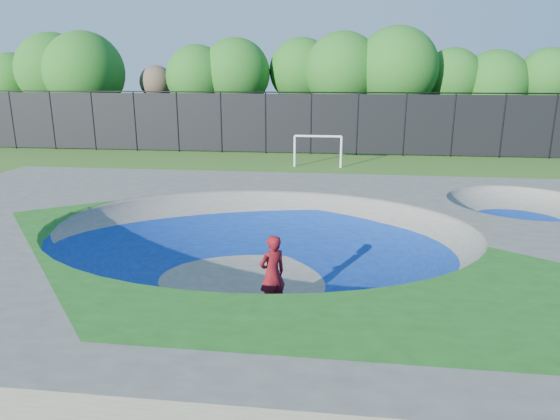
{
  "coord_description": "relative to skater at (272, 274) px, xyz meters",
  "views": [
    {
      "loc": [
        2.0,
        -11.89,
        5.26
      ],
      "look_at": [
        0.17,
        3.0,
        1.1
      ],
      "focal_mm": 32.0,
      "sensor_mm": 36.0,
      "label": 1
    }
  ],
  "objects": [
    {
      "name": "skater",
      "position": [
        0.0,
        0.0,
        0.0
      ],
      "size": [
        0.79,
        0.76,
        1.82
      ],
      "primitive_type": "imported",
      "rotation": [
        0.0,
        0.0,
        3.83
      ],
      "color": "red",
      "rests_on": "ground"
    },
    {
      "name": "fence",
      "position": [
        -0.57,
        22.66,
        1.19
      ],
      "size": [
        48.09,
        0.09,
        4.04
      ],
      "color": "black",
      "rests_on": "ground"
    },
    {
      "name": "soccer_goal",
      "position": [
        0.12,
        18.06,
        0.35
      ],
      "size": [
        2.76,
        0.12,
        1.82
      ],
      "color": "white",
      "rests_on": "ground"
    },
    {
      "name": "ground",
      "position": [
        -0.57,
        1.66,
        -0.91
      ],
      "size": [
        120.0,
        120.0,
        0.0
      ],
      "primitive_type": "plane",
      "color": "#37631B",
      "rests_on": "ground"
    },
    {
      "name": "skateboard",
      "position": [
        0.0,
        0.0,
        -0.88
      ],
      "size": [
        0.78,
        0.58,
        0.05
      ],
      "primitive_type": "cube",
      "rotation": [
        0.0,
        0.0,
        0.53
      ],
      "color": "black",
      "rests_on": "ground"
    },
    {
      "name": "treeline",
      "position": [
        -1.17,
        27.53,
        4.27
      ],
      "size": [
        52.29,
        7.55,
        8.39
      ],
      "color": "#4C3926",
      "rests_on": "ground"
    },
    {
      "name": "skate_deck",
      "position": [
        -0.57,
        1.66,
        -0.16
      ],
      "size": [
        22.0,
        14.0,
        1.5
      ],
      "primitive_type": "cube",
      "color": "gray",
      "rests_on": "ground"
    }
  ]
}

